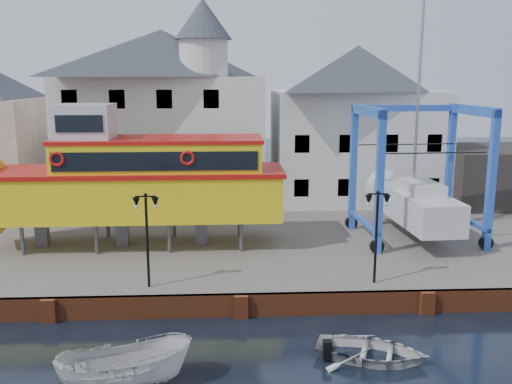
{
  "coord_description": "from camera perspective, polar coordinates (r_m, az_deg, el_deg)",
  "views": [
    {
      "loc": [
        -0.53,
        -22.66,
        10.09
      ],
      "look_at": [
        1.0,
        7.0,
        4.0
      ],
      "focal_mm": 40.0,
      "sensor_mm": 36.0,
      "label": 1
    }
  ],
  "objects": [
    {
      "name": "ground",
      "position": [
        24.81,
        -1.51,
        -12.41
      ],
      "size": [
        140.0,
        140.0,
        0.0
      ],
      "primitive_type": "plane",
      "color": "black",
      "rests_on": "ground"
    },
    {
      "name": "hardstanding",
      "position": [
        35.0,
        -1.98,
        -4.32
      ],
      "size": [
        44.0,
        22.0,
        1.0
      ],
      "primitive_type": "cube",
      "color": "#615853",
      "rests_on": "ground"
    },
    {
      "name": "quay_wall",
      "position": [
        24.7,
        -1.52,
        -11.26
      ],
      "size": [
        44.0,
        0.47,
        1.0
      ],
      "color": "brown",
      "rests_on": "ground"
    },
    {
      "name": "building_white_main",
      "position": [
        41.37,
        -9.05,
        7.64
      ],
      "size": [
        14.0,
        8.3,
        14.0
      ],
      "color": "silver",
      "rests_on": "hardstanding"
    },
    {
      "name": "building_white_right",
      "position": [
        42.87,
        9.97,
        6.74
      ],
      "size": [
        12.0,
        8.0,
        11.2
      ],
      "color": "silver",
      "rests_on": "hardstanding"
    },
    {
      "name": "shed_dark",
      "position": [
        44.77,
        22.96,
        1.55
      ],
      "size": [
        8.0,
        7.0,
        4.0
      ],
      "primitive_type": "cube",
      "color": "black",
      "rests_on": "hardstanding"
    },
    {
      "name": "lamp_post_left",
      "position": [
        24.82,
        -10.91,
        -2.41
      ],
      "size": [
        1.12,
        0.32,
        4.2
      ],
      "color": "black",
      "rests_on": "hardstanding"
    },
    {
      "name": "lamp_post_right",
      "position": [
        25.43,
        12.02,
        -2.12
      ],
      "size": [
        1.12,
        0.32,
        4.2
      ],
      "color": "black",
      "rests_on": "hardstanding"
    },
    {
      "name": "tour_boat",
      "position": [
        31.26,
        -13.39,
        1.15
      ],
      "size": [
        17.53,
        4.31,
        7.62
      ],
      "rotation": [
        0.0,
        0.0,
        0.0
      ],
      "color": "#59595E",
      "rests_on": "hardstanding"
    },
    {
      "name": "travel_lift",
      "position": [
        33.93,
        15.2,
        -0.21
      ],
      "size": [
        6.99,
        9.63,
        14.37
      ],
      "rotation": [
        0.0,
        0.0,
        0.06
      ],
      "color": "blue",
      "rests_on": "hardstanding"
    },
    {
      "name": "motorboat_b",
      "position": [
        21.93,
        11.41,
        -16.04
      ],
      "size": [
        4.8,
        4.1,
        0.84
      ],
      "primitive_type": "imported",
      "rotation": [
        0.0,
        0.0,
        1.22
      ],
      "color": "silver",
      "rests_on": "ground"
    }
  ]
}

